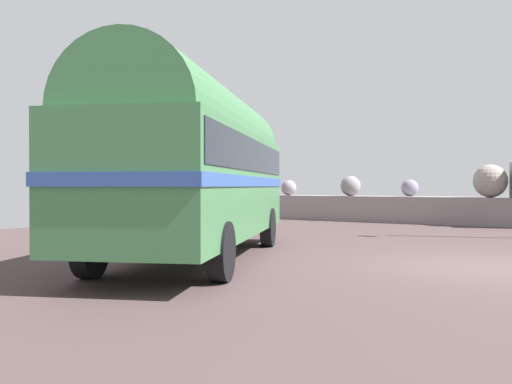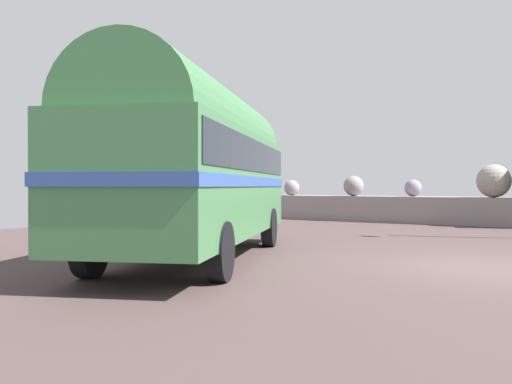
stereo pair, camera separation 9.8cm
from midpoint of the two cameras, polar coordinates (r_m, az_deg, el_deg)
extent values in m
cube|color=#493838|center=(11.29, 22.14, -7.19)|extent=(32.00, 26.00, 0.02)
cube|color=gray|center=(27.40, -0.90, 0.82)|extent=(1.38, 1.33, 1.06)
sphere|color=gray|center=(25.93, 3.27, 0.44)|extent=(0.71, 0.71, 0.71)
sphere|color=gray|center=(24.47, 9.57, 0.62)|extent=(0.88, 0.88, 0.88)
sphere|color=gray|center=(24.14, 15.41, 0.41)|extent=(0.71, 0.71, 0.71)
sphere|color=gray|center=(22.66, 22.81, 1.05)|extent=(1.25, 1.25, 1.25)
cylinder|color=black|center=(14.39, -7.71, -3.51)|extent=(0.65, 0.99, 0.96)
cylinder|color=black|center=(13.91, 1.04, -3.65)|extent=(0.65, 0.99, 0.96)
cylinder|color=black|center=(9.56, -16.97, -5.63)|extent=(0.65, 0.99, 0.96)
cylinder|color=black|center=(8.81, -3.91, -6.13)|extent=(0.65, 0.99, 0.96)
cube|color=#3D7444|center=(11.55, -6.28, 0.81)|extent=(5.63, 8.65, 2.10)
cylinder|color=#3D7444|center=(11.60, -6.28, 6.00)|extent=(5.31, 8.26, 2.20)
cube|color=#2F4F95|center=(11.55, -6.28, 1.07)|extent=(5.71, 8.74, 0.20)
cube|color=black|center=(11.56, -6.28, 3.67)|extent=(5.53, 8.35, 0.64)
cube|color=silver|center=(15.72, -2.07, -2.41)|extent=(2.15, 1.08, 0.28)
camera|label=1|loc=(0.05, -90.26, 0.00)|focal=38.95mm
camera|label=2|loc=(0.05, 89.74, 0.00)|focal=38.95mm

